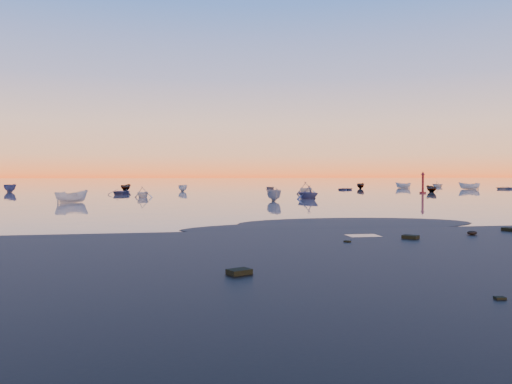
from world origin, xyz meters
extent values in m
plane|color=#71645E|center=(0.00, 100.00, 0.00)|extent=(600.00, 600.00, 0.00)
imported|color=#B9B9B5|center=(-18.60, 26.32, 0.00)|extent=(3.56, 3.91, 1.29)
imported|color=#374069|center=(7.99, 29.79, 0.00)|extent=(3.86, 3.12, 1.24)
cylinder|color=#4B1011|center=(30.79, 44.28, 0.06)|extent=(1.00, 1.00, 0.33)
cylinder|color=#4B1011|center=(30.79, 44.28, 1.44)|extent=(0.36, 0.36, 2.88)
cone|color=#4B1011|center=(30.79, 44.28, 3.16)|extent=(0.67, 0.67, 0.55)
camera|label=1|loc=(-8.54, -28.33, 2.96)|focal=35.00mm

